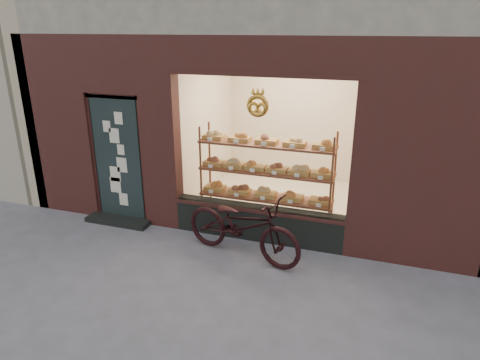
% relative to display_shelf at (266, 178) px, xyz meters
% --- Properties ---
extents(ground, '(90.00, 90.00, 0.00)m').
position_rel_display_shelf_xyz_m(ground, '(-0.45, -2.55, -0.88)').
color(ground, '#55555D').
extents(display_shelf, '(2.20, 0.45, 1.70)m').
position_rel_display_shelf_xyz_m(display_shelf, '(0.00, 0.00, 0.00)').
color(display_shelf, brown).
rests_on(display_shelf, ground).
extents(bicycle, '(1.99, 1.09, 0.99)m').
position_rel_display_shelf_xyz_m(bicycle, '(-0.06, -1.04, -0.39)').
color(bicycle, black).
rests_on(bicycle, ground).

